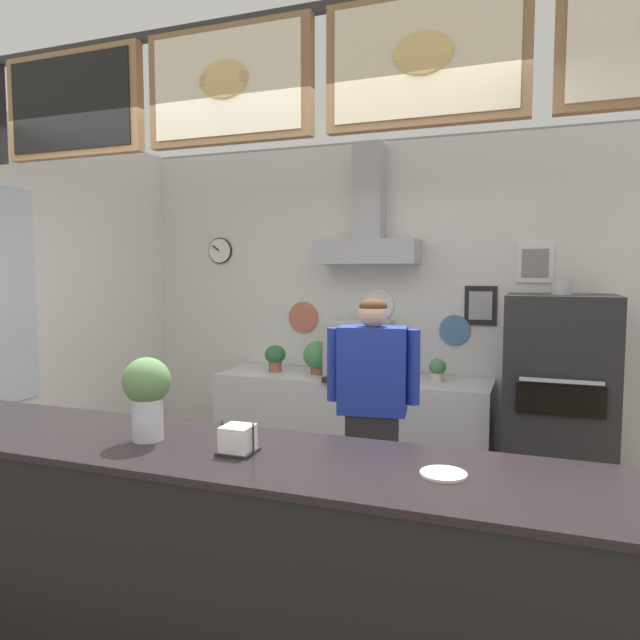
{
  "coord_description": "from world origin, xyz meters",
  "views": [
    {
      "loc": [
        1.26,
        -2.49,
        1.76
      ],
      "look_at": [
        0.07,
        0.71,
        1.47
      ],
      "focal_mm": 32.7,
      "sensor_mm": 36.0,
      "label": 1
    }
  ],
  "objects": [
    {
      "name": "ground_plane",
      "position": [
        0.0,
        0.0,
        0.0
      ],
      "size": [
        5.81,
        5.81,
        0.0
      ],
      "primitive_type": "plane",
      "color": "brown"
    },
    {
      "name": "back_wall_assembly",
      "position": [
        -0.0,
        2.23,
        1.54
      ],
      "size": [
        4.48,
        2.77,
        2.86
      ],
      "color": "gray",
      "rests_on": "ground_plane"
    },
    {
      "name": "service_counter",
      "position": [
        0.0,
        -0.38,
        0.51
      ],
      "size": [
        3.79,
        0.72,
        1.01
      ],
      "color": "black",
      "rests_on": "ground_plane"
    },
    {
      "name": "back_prep_counter",
      "position": [
        -0.14,
        2.02,
        0.44
      ],
      "size": [
        2.23,
        0.62,
        0.9
      ],
      "color": "silver",
      "rests_on": "ground_plane"
    },
    {
      "name": "pizza_oven",
      "position": [
        1.42,
        1.86,
        0.8
      ],
      "size": [
        0.73,
        0.7,
        1.7
      ],
      "color": "#232326",
      "rests_on": "ground_plane"
    },
    {
      "name": "shop_worker",
      "position": [
        0.33,
        0.92,
        0.85
      ],
      "size": [
        0.57,
        0.27,
        1.6
      ],
      "rotation": [
        0.0,
        0.0,
        3.28
      ],
      "color": "#232328",
      "rests_on": "ground_plane"
    },
    {
      "name": "espresso_machine",
      "position": [
        -0.07,
        1.99,
        1.13
      ],
      "size": [
        0.47,
        0.56,
        0.46
      ],
      "color": "#A3A5AD",
      "rests_on": "back_prep_counter"
    },
    {
      "name": "potted_thyme",
      "position": [
        0.55,
        2.06,
        1.0
      ],
      "size": [
        0.14,
        0.14,
        0.18
      ],
      "color": "beige",
      "rests_on": "back_prep_counter"
    },
    {
      "name": "potted_basil",
      "position": [
        -0.83,
        2.01,
        1.03
      ],
      "size": [
        0.18,
        0.18,
        0.23
      ],
      "color": "#9E563D",
      "rests_on": "back_prep_counter"
    },
    {
      "name": "potted_rosemary",
      "position": [
        -0.43,
        2.03,
        1.05
      ],
      "size": [
        0.26,
        0.26,
        0.28
      ],
      "color": "#9E563D",
      "rests_on": "back_prep_counter"
    },
    {
      "name": "napkin_holder",
      "position": [
        0.12,
        -0.41,
        1.07
      ],
      "size": [
        0.15,
        0.14,
        0.13
      ],
      "color": "#262628",
      "rests_on": "service_counter"
    },
    {
      "name": "basil_vase",
      "position": [
        -0.34,
        -0.39,
        1.22
      ],
      "size": [
        0.21,
        0.21,
        0.37
      ],
      "color": "silver",
      "rests_on": "service_counter"
    },
    {
      "name": "condiment_plate",
      "position": [
        0.96,
        -0.38,
        1.02
      ],
      "size": [
        0.17,
        0.17,
        0.01
      ],
      "color": "white",
      "rests_on": "service_counter"
    }
  ]
}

